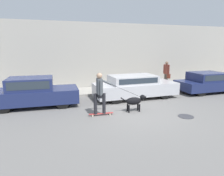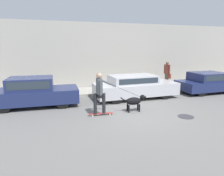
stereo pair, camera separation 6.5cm
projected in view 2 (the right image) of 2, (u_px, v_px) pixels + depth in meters
The scene contains 10 objects.
ground_plane at pixel (134, 114), 8.50m from camera, with size 36.00×36.00×0.00m, color slate.
back_wall at pixel (101, 56), 13.50m from camera, with size 32.00×0.30×4.36m.
sidewalk_curb at pixel (106, 90), 12.80m from camera, with size 30.00×2.08×0.14m.
parked_car_0 at pixel (34, 93), 9.46m from camera, with size 4.06×1.81×1.40m.
parked_car_1 at pixel (135, 87), 10.98m from camera, with size 4.61×1.79×1.28m.
parked_car_2 at pixel (209, 83), 12.43m from camera, with size 3.94×1.78×1.25m.
dog at pixel (135, 101), 8.72m from camera, with size 1.18×0.36×0.73m.
skateboarder at pixel (100, 91), 8.10m from camera, with size 2.42×0.58×1.78m.
pedestrian_with_bag at pixel (167, 73), 13.44m from camera, with size 0.24×0.68×1.70m.
manhole_cover at pixel (186, 117), 8.13m from camera, with size 0.63×0.63×0.01m.
Camera 2 is at (-3.31, -7.45, 2.80)m, focal length 32.00 mm.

